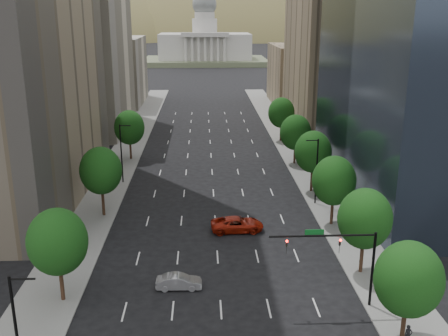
{
  "coord_description": "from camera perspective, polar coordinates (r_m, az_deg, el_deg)",
  "views": [
    {
      "loc": [
        -1.35,
        -9.09,
        24.71
      ],
      "look_at": [
        0.92,
        45.83,
        8.0
      ],
      "focal_mm": 41.34,
      "sensor_mm": 36.0,
      "label": 1
    }
  ],
  "objects": [
    {
      "name": "streetlight_ls",
      "position": [
        37.24,
        -21.85,
        -16.7
      ],
      "size": [
        1.7,
        0.2,
        9.0
      ],
      "color": "black",
      "rests_on": "ground"
    },
    {
      "name": "tree_right_1",
      "position": [
        51.26,
        15.31,
        -5.43
      ],
      "size": [
        5.2,
        5.2,
        8.75
      ],
      "color": "#382316",
      "rests_on": "ground"
    },
    {
      "name": "foothills",
      "position": [
        612.74,
        1.03,
        11.06
      ],
      "size": [
        720.0,
        413.0,
        263.0
      ],
      "color": "olive",
      "rests_on": "ground"
    },
    {
      "name": "tree_left_2",
      "position": [
        90.04,
        -10.42,
        4.43
      ],
      "size": [
        5.2,
        5.2,
        8.68
      ],
      "color": "#382316",
      "rests_on": "ground"
    },
    {
      "name": "parking_tan_right",
      "position": [
        112.64,
        11.41,
        11.64
      ],
      "size": [
        14.0,
        30.0,
        30.0
      ],
      "primitive_type": "cube",
      "color": "#8C7759",
      "rests_on": "ground"
    },
    {
      "name": "tree_left_1",
      "position": [
        65.14,
        -13.46,
        -0.29
      ],
      "size": [
        5.2,
        5.2,
        8.97
      ],
      "color": "#382316",
      "rests_on": "ground"
    },
    {
      "name": "car_red_far",
      "position": [
        60.71,
        1.47,
        -6.23
      ],
      "size": [
        6.32,
        3.22,
        1.71
      ],
      "primitive_type": "imported",
      "rotation": [
        0.0,
        0.0,
        1.63
      ],
      "color": "#991A0B",
      "rests_on": "ground"
    },
    {
      "name": "tree_right_5",
      "position": [
        102.05,
        6.36,
        6.1
      ],
      "size": [
        5.2,
        5.2,
        8.75
      ],
      "color": "#382316",
      "rests_on": "ground"
    },
    {
      "name": "filler_left",
      "position": [
        147.84,
        -11.76,
        10.47
      ],
      "size": [
        14.0,
        26.0,
        18.0
      ],
      "primitive_type": "cube",
      "color": "beige",
      "rests_on": "ground"
    },
    {
      "name": "sidewalk_left",
      "position": [
        74.7,
        -13.17,
        -2.81
      ],
      "size": [
        6.0,
        200.0,
        0.15
      ],
      "primitive_type": "cube",
      "color": "slate",
      "rests_on": "ground"
    },
    {
      "name": "tree_right_2",
      "position": [
        62.13,
        12.06,
        -1.39
      ],
      "size": [
        5.2,
        5.2,
        8.61
      ],
      "color": "#382316",
      "rests_on": "ground"
    },
    {
      "name": "traffic_signal",
      "position": [
        45.28,
        13.26,
        -9.14
      ],
      "size": [
        9.12,
        0.4,
        7.38
      ],
      "color": "black",
      "rests_on": "ground"
    },
    {
      "name": "filler_right",
      "position": [
        145.47,
        8.21,
        10.15
      ],
      "size": [
        14.0,
        26.0,
        16.0
      ],
      "primitive_type": "cube",
      "color": "#8C7759",
      "rests_on": "ground"
    },
    {
      "name": "tree_right_0",
      "position": [
        42.08,
        19.74,
        -11.51
      ],
      "size": [
        5.2,
        5.2,
        8.39
      ],
      "color": "#382316",
      "rests_on": "ground"
    },
    {
      "name": "car_silver",
      "position": [
        49.13,
        -5.0,
        -12.42
      ],
      "size": [
        4.26,
        1.51,
        1.4
      ],
      "primitive_type": "imported",
      "rotation": [
        0.0,
        0.0,
        1.56
      ],
      "color": "gray",
      "rests_on": "ground"
    },
    {
      "name": "streetlight_ln",
      "position": [
        77.65,
        -11.25,
        1.76
      ],
      "size": [
        1.7,
        0.2,
        9.0
      ],
      "color": "black",
      "rests_on": "ground"
    },
    {
      "name": "sidewalk_right",
      "position": [
        75.26,
        10.72,
        -2.5
      ],
      "size": [
        6.0,
        200.0,
        0.15
      ],
      "primitive_type": "cube",
      "color": "slate",
      "rests_on": "ground"
    },
    {
      "name": "streetlight_rn",
      "position": [
        68.71,
        10.16,
        -0.17
      ],
      "size": [
        1.7,
        0.2,
        9.0
      ],
      "color": "black",
      "rests_on": "ground"
    },
    {
      "name": "tree_right_4",
      "position": [
        86.66,
        7.91,
        3.91
      ],
      "size": [
        5.2,
        5.2,
        8.46
      ],
      "color": "#382316",
      "rests_on": "ground"
    },
    {
      "name": "capitol",
      "position": [
        259.3,
        -2.12,
        13.33
      ],
      "size": [
        60.0,
        40.0,
        35.2
      ],
      "color": "#596647",
      "rests_on": "ground"
    },
    {
      "name": "tree_left_0",
      "position": [
        46.99,
        -17.94,
        -7.77
      ],
      "size": [
        5.2,
        5.2,
        8.75
      ],
      "color": "#382316",
      "rests_on": "ground"
    },
    {
      "name": "midrise_cream_left",
      "position": [
        114.78,
        -14.63,
        12.78
      ],
      "size": [
        14.0,
        30.0,
        35.0
      ],
      "primitive_type": "cube",
      "color": "beige",
      "rests_on": "ground"
    },
    {
      "name": "tree_right_3",
      "position": [
        73.23,
        9.82,
        1.77
      ],
      "size": [
        5.2,
        5.2,
        8.89
      ],
      "color": "#382316",
      "rests_on": "ground"
    }
  ]
}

